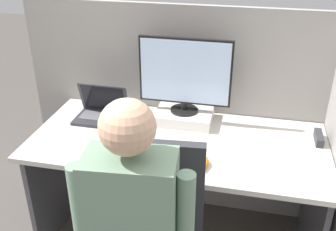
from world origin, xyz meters
TOP-DOWN VIEW (x-y plane):
  - cubicle_panel_back at (0.00, 0.79)m, footprint 2.18×0.04m
  - desk at (0.00, 0.38)m, footprint 1.68×0.77m
  - paper_box at (-0.01, 0.62)m, footprint 0.34×0.25m
  - monitor at (-0.01, 0.62)m, footprint 0.55×0.17m
  - laptop at (-0.51, 0.53)m, footprint 0.31×0.21m
  - mouse at (-0.23, 0.23)m, footprint 0.07×0.05m
  - stapler at (0.78, 0.54)m, footprint 0.04×0.15m
  - carrot_toy at (0.19, 0.13)m, footprint 0.04×0.12m

SIDE VIEW (x-z plane):
  - desk at x=0.00m, z-range 0.20..0.96m
  - cubicle_panel_back at x=0.00m, z-range 0.00..1.44m
  - mouse at x=-0.23m, z-range 0.76..0.80m
  - carrot_toy at x=0.19m, z-range 0.76..0.80m
  - stapler at x=0.78m, z-range 0.76..0.81m
  - paper_box at x=-0.01m, z-range 0.76..0.83m
  - laptop at x=-0.51m, z-range 0.69..0.91m
  - monitor at x=-0.01m, z-range 0.84..1.30m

